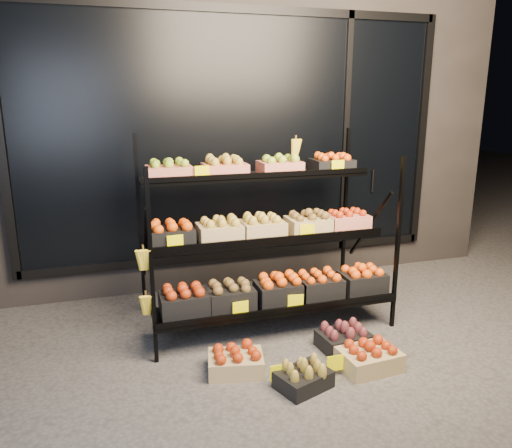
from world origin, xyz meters
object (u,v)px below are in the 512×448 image
object	(u,v)px
display_rack	(265,237)
floor_crate_midleft	(303,376)
floor_crate_midright	(369,356)
floor_crate_left	(236,361)

from	to	relation	value
display_rack	floor_crate_midleft	bearing A→B (deg)	-93.87
display_rack	floor_crate_midright	xyz separation A→B (m)	(0.49, -0.99, -0.69)
floor_crate_left	floor_crate_midleft	xyz separation A→B (m)	(0.40, -0.33, -0.01)
display_rack	floor_crate_midleft	distance (m)	1.28
floor_crate_midright	floor_crate_left	bearing A→B (deg)	161.15
floor_crate_midleft	floor_crate_midright	distance (m)	0.57
floor_crate_left	floor_crate_midleft	world-z (taller)	floor_crate_left
display_rack	floor_crate_midleft	world-z (taller)	display_rack
floor_crate_midleft	display_rack	bearing A→B (deg)	66.50
display_rack	floor_crate_left	size ratio (longest dim) A/B	4.87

